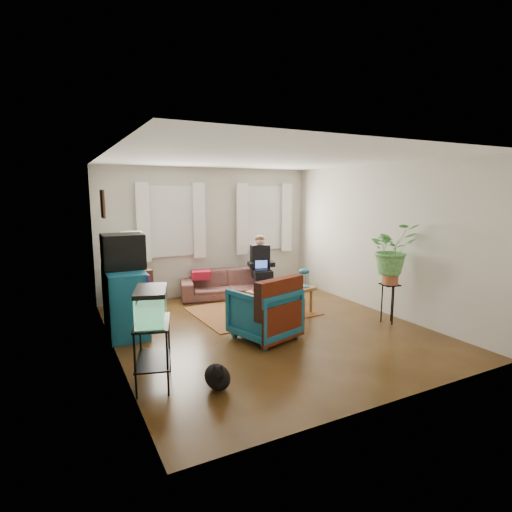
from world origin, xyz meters
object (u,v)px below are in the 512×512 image
aquarium_stand (153,354)px  plant_stand (389,304)px  armchair (264,310)px  coffee_table (282,302)px  side_table (134,290)px  dresser (125,301)px  sofa (228,279)px

aquarium_stand → plant_stand: (3.90, 0.38, -0.04)m
armchair → plant_stand: 2.15m
armchair → coffee_table: size_ratio=0.74×
aquarium_stand → armchair: 1.91m
plant_stand → coffee_table: bearing=139.8°
aquarium_stand → armchair: armchair is taller
side_table → armchair: armchair is taller
side_table → dresser: bearing=-106.9°
armchair → coffee_table: (0.78, 0.80, -0.18)m
dresser → sofa: bearing=29.6°
sofa → armchair: (-0.44, -2.35, 0.05)m
aquarium_stand → plant_stand: bearing=22.3°
side_table → aquarium_stand: (-0.35, -3.00, -0.01)m
aquarium_stand → armchair: size_ratio=0.87×
aquarium_stand → side_table: bearing=100.1°
dresser → armchair: 2.11m
sofa → coffee_table: (0.34, -1.55, -0.14)m
dresser → armchair: size_ratio=1.30×
dresser → coffee_table: 2.58m
side_table → armchair: size_ratio=0.90×
sofa → dresser: bearing=-137.5°
sofa → coffee_table: 1.59m
plant_stand → sofa: bearing=122.0°
armchair → plant_stand: (2.13, -0.34, -0.09)m
sofa → plant_stand: 3.17m
plant_stand → armchair: bearing=171.0°
dresser → coffee_table: dresser is taller
aquarium_stand → armchair: bearing=38.7°
sofa → aquarium_stand: sofa is taller
sofa → armchair: 2.39m
dresser → aquarium_stand: 1.88m
dresser → coffee_table: bearing=-6.8°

